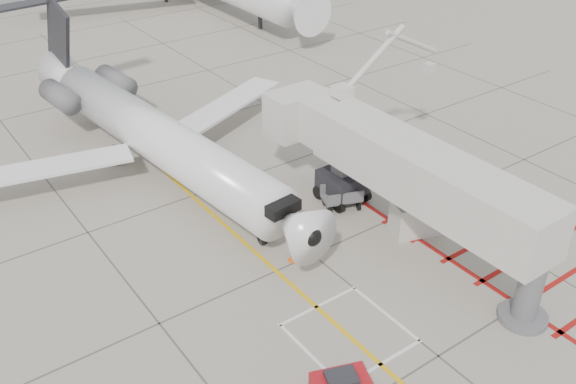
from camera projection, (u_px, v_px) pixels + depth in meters
ground_plane at (369, 300)px, 27.66m from camera, size 260.00×260.00×0.00m
regional_jet at (178, 126)px, 33.52m from camera, size 25.86×31.31×7.66m
jet_bridge at (425, 186)px, 28.95m from camera, size 8.48×17.67×7.04m
baggage_cart at (342, 197)px, 33.61m from camera, size 2.30×1.87×1.26m
ground_power_unit at (416, 216)px, 31.54m from camera, size 2.67×2.07×1.86m
cone_nose at (293, 256)px, 29.89m from camera, size 0.41×0.41×0.57m
cone_side at (267, 220)px, 32.44m from camera, size 0.39×0.39×0.55m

